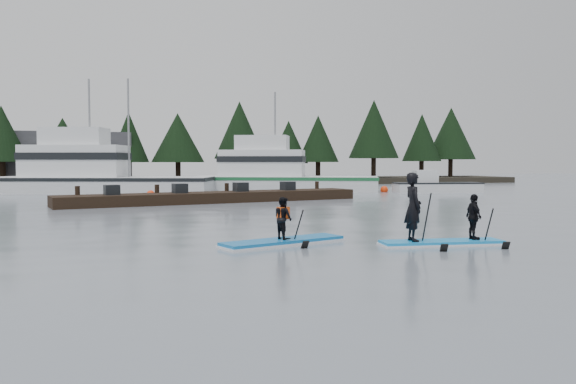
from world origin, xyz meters
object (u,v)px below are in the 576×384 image
object	(u,v)px
floating_dock	(215,197)
paddleboard_duo	(436,219)
paddleboard_solo	(283,232)
fishing_boat_medium	(279,183)
fishing_boat_large	(95,183)

from	to	relation	value
floating_dock	paddleboard_duo	xyz separation A→B (m)	(3.09, -17.41, 0.40)
paddleboard_solo	paddleboard_duo	distance (m)	4.04
fishing_boat_medium	paddleboard_solo	xyz separation A→B (m)	(-7.38, -27.31, -0.27)
fishing_boat_large	floating_dock	size ratio (longest dim) A/B	0.97
fishing_boat_medium	paddleboard_duo	world-z (taller)	fishing_boat_medium
paddleboard_solo	paddleboard_duo	world-z (taller)	paddleboard_duo
fishing_boat_medium	paddleboard_solo	bearing A→B (deg)	-81.99
fishing_boat_large	paddleboard_duo	distance (m)	31.03
fishing_boat_medium	floating_dock	size ratio (longest dim) A/B	0.87
paddleboard_duo	fishing_boat_large	bearing A→B (deg)	115.35
paddleboard_solo	paddleboard_duo	bearing A→B (deg)	-37.29
floating_dock	paddleboard_duo	bearing A→B (deg)	-92.55
fishing_boat_medium	fishing_boat_large	bearing A→B (deg)	-160.36
fishing_boat_large	fishing_boat_medium	world-z (taller)	fishing_boat_large
fishing_boat_medium	floating_dock	distance (m)	13.01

